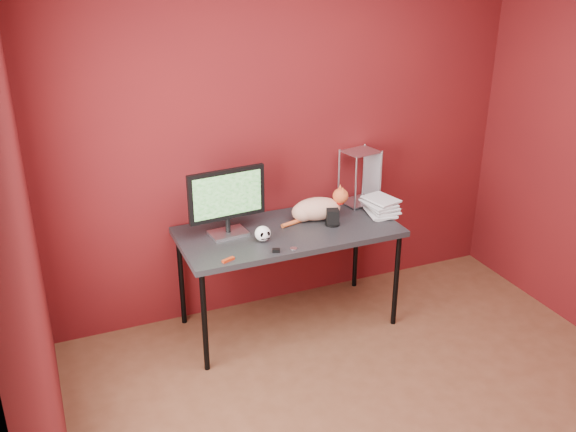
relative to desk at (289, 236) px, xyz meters
name	(u,v)px	position (x,y,z in m)	size (l,w,h in m)	color
room	(431,202)	(0.15, -1.37, 0.75)	(3.52, 3.52, 2.61)	#522D1C
desk	(289,236)	(0.00, 0.00, 0.00)	(1.50, 0.70, 0.75)	black
monitor	(227,199)	(-0.41, 0.08, 0.31)	(0.53, 0.19, 0.46)	silver
cat	(317,208)	(0.25, 0.08, 0.13)	(0.51, 0.23, 0.24)	#C85B2A
skull_mug	(263,234)	(-0.23, -0.10, 0.10)	(0.11, 0.11, 0.10)	white
speaker	(333,218)	(0.31, -0.05, 0.10)	(0.10, 0.10, 0.12)	black
book_stack	(373,131)	(0.63, 0.01, 0.67)	(0.24, 0.28, 1.24)	beige
wire_rack	(360,177)	(0.67, 0.24, 0.26)	(0.27, 0.24, 0.41)	silver
pocket_knife	(228,260)	(-0.52, -0.29, 0.06)	(0.09, 0.02, 0.02)	#A4270C
black_gadget	(276,250)	(-0.21, -0.29, 0.06)	(0.05, 0.03, 0.02)	black
washer	(294,248)	(-0.09, -0.29, 0.05)	(0.04, 0.04, 0.00)	silver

